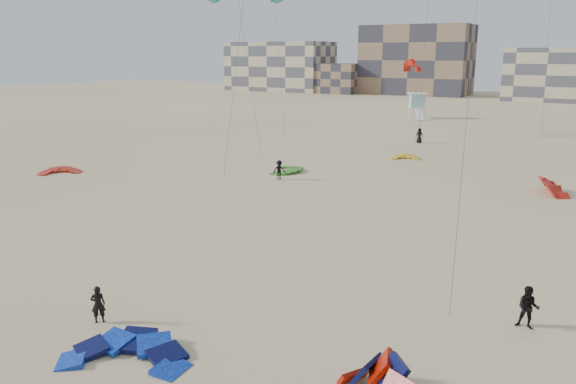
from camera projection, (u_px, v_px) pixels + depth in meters
The scene contains 15 objects.
ground at pixel (138, 307), 24.60m from camera, with size 320.00×320.00×0.00m, color beige.
kite_ground_blue at pixel (126, 359), 20.43m from camera, with size 4.34×4.48×0.94m, color blue, non-canonical shape.
kite_ground_red at pixel (60, 173), 52.09m from camera, with size 3.49×3.66×0.75m, color red, non-canonical shape.
kite_ground_green at pixel (287, 171), 52.82m from camera, with size 3.78×3.99×0.58m, color #3B9414, non-canonical shape.
kite_ground_red_far at pixel (554, 193), 44.50m from camera, with size 3.74×3.32×2.07m, color red, non-canonical shape.
kite_ground_yellow at pixel (405, 159), 58.98m from camera, with size 2.95×3.05×0.75m, color gold, non-canonical shape.
kitesurfer_main at pixel (98, 304), 23.03m from camera, with size 0.58×0.38×1.60m, color black.
kitesurfer_b at pixel (528, 308), 22.50m from camera, with size 0.87×0.68×1.78m, color black.
kitesurfer_c at pixel (279, 170), 49.24m from camera, with size 1.10×0.63×1.71m, color black.
kitesurfer_e at pixel (419, 136), 69.23m from camera, with size 0.91×0.59×1.86m, color black.
kite_fly_red at pixel (412, 67), 74.23m from camera, with size 4.40×4.41×9.27m.
lifeguard_tower_far at pixel (417, 106), 95.48m from camera, with size 4.03×6.36×4.25m.
condo_west_a at pixel (280, 66), 166.17m from camera, with size 30.00×15.00×14.00m, color #C3B48F.
condo_west_b at pixel (416, 60), 149.68m from camera, with size 28.00×14.00×18.00m, color #876A51.
condo_fill_left at pixel (338, 78), 155.52m from camera, with size 12.00×10.00×8.00m, color #876A51.
Camera 1 is at (17.02, -16.35, 10.82)m, focal length 35.00 mm.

